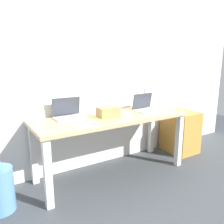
% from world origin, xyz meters
% --- Properties ---
extents(ground_plane, '(8.00, 8.00, 0.00)m').
position_xyz_m(ground_plane, '(0.00, 0.00, 0.00)').
color(ground_plane, '#42474C').
extents(back_wall, '(5.20, 0.08, 2.60)m').
position_xyz_m(back_wall, '(0.00, 0.39, 1.30)').
color(back_wall, white).
rests_on(back_wall, ground).
extents(desk, '(1.87, 0.66, 0.74)m').
position_xyz_m(desk, '(0.00, 0.00, 0.64)').
color(desk, tan).
rests_on(desk, ground).
extents(laptop_left, '(0.34, 0.26, 0.23)m').
position_xyz_m(laptop_left, '(-0.47, 0.18, 0.79)').
color(laptop_left, silver).
rests_on(laptop_left, desk).
extents(laptop_right, '(0.34, 0.26, 0.22)m').
position_xyz_m(laptop_right, '(0.54, 0.02, 0.79)').
color(laptop_right, silver).
rests_on(laptop_right, desk).
extents(beer_bottle, '(0.06, 0.06, 0.27)m').
position_xyz_m(beer_bottle, '(0.70, 0.25, 0.84)').
color(beer_bottle, '#99B7C1').
rests_on(beer_bottle, desk).
extents(computer_mouse, '(0.08, 0.11, 0.03)m').
position_xyz_m(computer_mouse, '(-0.33, -0.21, 0.76)').
color(computer_mouse, silver).
rests_on(computer_mouse, desk).
extents(cardboard_box, '(0.26, 0.17, 0.12)m').
position_xyz_m(cardboard_box, '(-0.06, -0.02, 0.80)').
color(cardboard_box, tan).
rests_on(cardboard_box, desk).
extents(paper_sheet_front_left, '(0.21, 0.30, 0.00)m').
position_xyz_m(paper_sheet_front_left, '(-0.44, -0.11, 0.74)').
color(paper_sheet_front_left, white).
rests_on(paper_sheet_front_left, desk).
extents(paper_yellow_folder, '(0.32, 0.36, 0.00)m').
position_xyz_m(paper_yellow_folder, '(-0.20, -0.10, 0.74)').
color(paper_yellow_folder, '#F4E06B').
rests_on(paper_yellow_folder, desk).
extents(filing_cabinet, '(0.40, 0.48, 0.63)m').
position_xyz_m(filing_cabinet, '(1.27, 0.06, 0.31)').
color(filing_cabinet, '#C68938').
rests_on(filing_cabinet, ground).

